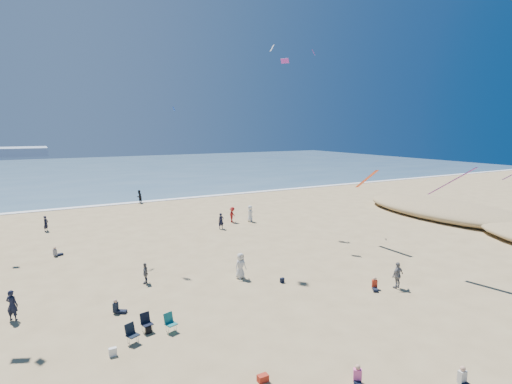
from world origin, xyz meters
TOP-DOWN VIEW (x-y plane):
  - ground at (0.00, 0.00)m, footprint 220.00×220.00m
  - ocean at (0.00, 95.00)m, footprint 220.00×100.00m
  - surf_line at (0.00, 45.00)m, footprint 220.00×1.20m
  - standing_flyers at (6.61, 14.06)m, footprint 30.88×56.32m
  - seated_group at (0.39, 6.81)m, footprint 19.20×27.81m
  - chair_cluster at (-4.94, 6.62)m, footprint 2.77×1.55m
  - white_tote at (-6.97, 5.65)m, footprint 0.35×0.20m
  - black_backpack at (-4.98, 6.95)m, footprint 0.30×0.22m
  - cooler at (-1.78, 0.58)m, footprint 0.45×0.30m
  - navy_bag at (4.84, 9.40)m, footprint 0.28×0.18m
  - kites_aloft at (8.73, 12.12)m, footprint 31.04×36.81m

SIDE VIEW (x-z plane):
  - ground at x=0.00m, z-range 0.00..0.00m
  - ocean at x=0.00m, z-range 0.00..0.06m
  - surf_line at x=0.00m, z-range 0.00..0.08m
  - cooler at x=-1.78m, z-range 0.00..0.30m
  - navy_bag at x=4.84m, z-range 0.00..0.34m
  - black_backpack at x=-4.98m, z-range 0.00..0.38m
  - white_tote at x=-6.97m, z-range 0.00..0.40m
  - seated_group at x=0.39m, z-range 0.00..0.84m
  - chair_cluster at x=-4.94m, z-range 0.00..1.00m
  - standing_flyers at x=6.61m, z-range -0.06..1.82m
  - kites_aloft at x=8.73m, z-range -1.33..28.84m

